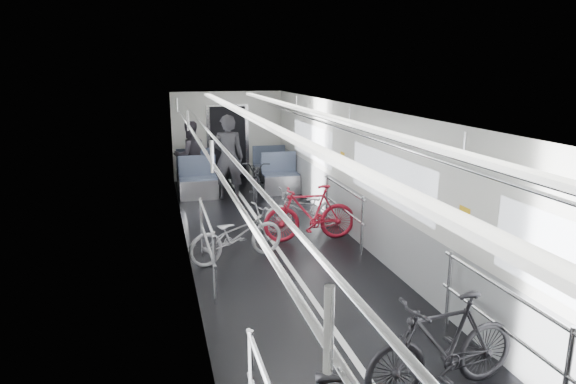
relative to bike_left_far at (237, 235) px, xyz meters
name	(u,v)px	position (x,y,z in m)	size (l,w,h in m)	color
car_shell	(269,177)	(0.76, 0.97, 0.70)	(3.02, 14.01, 2.41)	black
bike_left_far	(237,235)	(0.00, 0.00, 0.00)	(0.57, 1.64, 0.86)	#A5A5A9
bike_right_near	(443,345)	(1.34, -3.94, 0.07)	(0.47, 1.67, 1.00)	black
bike_right_mid	(305,209)	(1.50, 1.22, -0.01)	(0.55, 1.59, 0.83)	#B0B1B5
bike_right_far	(310,213)	(1.42, 0.62, 0.08)	(0.48, 1.69, 1.02)	maroon
bike_aisle	(257,179)	(1.10, 3.84, 0.04)	(0.63, 1.80, 0.94)	black
person_standing	(228,157)	(0.44, 3.94, 0.56)	(0.73, 0.48, 1.99)	black
person_seated	(190,156)	(-0.35, 5.20, 0.43)	(0.84, 0.66, 1.73)	#342F38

